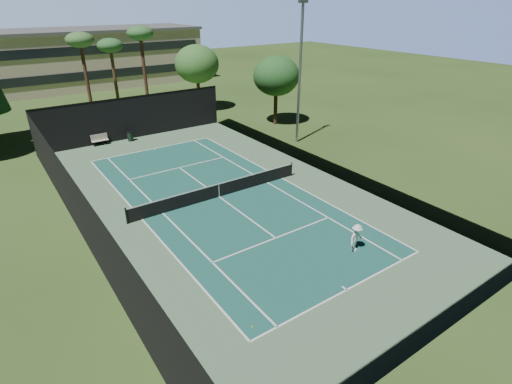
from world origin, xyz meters
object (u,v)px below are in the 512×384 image
Objects in this scene: tennis_ball_a at (252,327)px; tennis_ball_b at (200,191)px; tennis_ball_d at (101,198)px; player at (356,238)px; park_bench at (100,139)px; tennis_ball_c at (223,174)px; tennis_net at (219,190)px; trash_bin at (130,136)px.

tennis_ball_b is at bearing 71.46° from tennis_ball_a.
tennis_ball_a and tennis_ball_d have the same top height.
player is 17.14m from tennis_ball_d.
tennis_ball_a is 0.05× the size of park_bench.
tennis_net is at bearing -124.70° from tennis_ball_c.
tennis_ball_a is 16.15m from tennis_ball_c.
tennis_ball_a is (-4.97, -11.29, -0.52)m from tennis_net.
tennis_net is at bearing 66.26° from tennis_ball_a.
trash_bin is (4.05, 26.56, 0.44)m from tennis_ball_a.
tennis_ball_b is at bearing -88.99° from trash_bin.
tennis_ball_b is at bearing 95.78° from player.
tennis_ball_c is 12.49m from trash_bin.
tennis_ball_b is at bearing 114.13° from tennis_net.
tennis_ball_d is (-1.82, 15.67, 0.00)m from tennis_ball_a.
tennis_net is at bearing -65.87° from tennis_ball_b.
tennis_ball_c is (2.20, 3.18, -0.53)m from tennis_net.
tennis_net is 16.18m from park_bench.
tennis_ball_b is 1.22× the size of tennis_ball_c.
park_bench is at bearing 102.93° from tennis_net.
tennis_net reaches higher than tennis_ball_b.
park_bench is (3.16, 11.39, 0.51)m from tennis_ball_d.
tennis_ball_c is at bearing -75.51° from trash_bin.
player reaches higher than park_bench.
player is 1.06× the size of park_bench.
tennis_ball_a is 27.10m from park_bench.
park_bench is (-5.83, 12.59, 0.52)m from tennis_ball_c.
player is at bearing -72.93° from tennis_ball_b.
tennis_net is 13.65× the size of trash_bin.
tennis_ball_b is 13.77m from trash_bin.
tennis_ball_d is at bearing 112.73° from player.
tennis_ball_c is at bearing -7.60° from tennis_ball_d.
tennis_net is at bearing 94.64° from player.
tennis_ball_a is 1.27× the size of tennis_ball_c.
tennis_ball_c is (-0.60, 13.00, -0.77)m from player.
park_bench is 2.75m from trash_bin.
tennis_ball_d is (-6.78, 4.38, -0.52)m from tennis_net.
tennis_ball_c is 0.04× the size of park_bench.
tennis_net is 181.31× the size of tennis_ball_b.
tennis_ball_b is (-0.68, 1.51, -0.52)m from tennis_net.
tennis_ball_c is 0.06× the size of trash_bin.
player is at bearing -75.91° from park_bench.
park_bench is at bearing 101.67° from tennis_ball_b.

